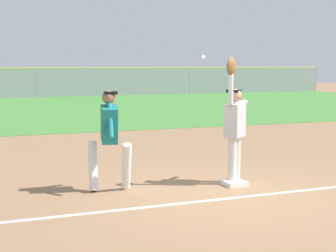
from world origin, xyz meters
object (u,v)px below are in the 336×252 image
object	(u,v)px
first_base	(234,183)
fielder	(234,122)
runner	(109,133)
baseball	(203,57)
parked_car_tan	(113,83)
parked_car_green	(45,84)

from	to	relation	value
first_base	fielder	distance (m)	1.09
first_base	fielder	world-z (taller)	fielder
first_base	runner	size ratio (longest dim) A/B	0.22
first_base	baseball	distance (m)	2.34
first_base	baseball	bearing A→B (deg)	124.60
fielder	parked_car_tan	world-z (taller)	fielder
fielder	parked_car_green	bearing A→B (deg)	-42.32
parked_car_green	parked_car_tan	size ratio (longest dim) A/B	0.99
first_base	parked_car_tan	distance (m)	31.13
first_base	baseball	xyz separation A→B (m)	(-0.38, 0.55, 2.24)
fielder	parked_car_green	xyz separation A→B (m)	(0.60, 29.94, -0.45)
runner	parked_car_tan	size ratio (longest dim) A/B	0.38
baseball	first_base	bearing A→B (deg)	-55.40
runner	parked_car_green	bearing A→B (deg)	94.21
runner	parked_car_tan	distance (m)	31.23
fielder	parked_car_green	size ratio (longest dim) A/B	0.51
first_base	runner	world-z (taller)	runner
parked_car_green	parked_car_tan	xyz separation A→B (m)	(5.06, 0.50, 0.00)
first_base	runner	bearing A→B (deg)	170.00
runner	parked_car_green	size ratio (longest dim) A/B	0.39
first_base	baseball	world-z (taller)	baseball
parked_car_green	parked_car_tan	distance (m)	5.08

